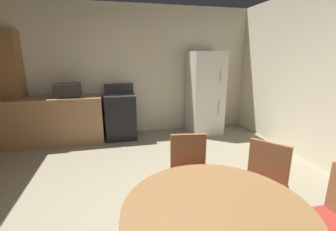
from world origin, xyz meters
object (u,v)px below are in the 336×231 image
object	(u,v)px
refrigerator	(205,93)
chair_east	(336,221)
microwave	(68,90)
chair_northeast	(263,182)
chair_north	(190,171)
oven_range	(121,116)
dining_table	(216,230)

from	to	relation	value
refrigerator	chair_east	distance (m)	3.56
refrigerator	chair_east	size ratio (longest dim) A/B	2.02
microwave	chair_northeast	xyz separation A→B (m)	(2.19, -2.98, -0.53)
chair_east	chair_north	size ratio (longest dim) A/B	1.00
refrigerator	chair_northeast	size ratio (longest dim) A/B	2.02
oven_range	chair_north	bearing A→B (deg)	-76.75
chair_northeast	refrigerator	bearing A→B (deg)	-138.65
oven_range	chair_east	world-z (taller)	oven_range
chair_northeast	chair_east	world-z (taller)	same
microwave	refrigerator	bearing A→B (deg)	-1.03
oven_range	microwave	distance (m)	1.11
oven_range	microwave	xyz separation A→B (m)	(-0.96, -0.00, 0.56)
refrigerator	chair_east	xyz separation A→B (m)	(-0.40, -3.52, -0.38)
oven_range	chair_north	xyz separation A→B (m)	(0.62, -2.62, 0.03)
microwave	chair_east	bearing A→B (deg)	-56.25
refrigerator	dining_table	bearing A→B (deg)	-110.96
chair_east	chair_north	world-z (taller)	same
chair_northeast	chair_east	distance (m)	0.61
refrigerator	microwave	bearing A→B (deg)	178.97
microwave	chair_northeast	bearing A→B (deg)	-53.72
microwave	chair_northeast	size ratio (longest dim) A/B	0.51
refrigerator	dining_table	xyz separation A→B (m)	(-1.34, -3.51, -0.28)
chair_northeast	oven_range	bearing A→B (deg)	-104.89
chair_northeast	chair_north	distance (m)	0.71
oven_range	refrigerator	distance (m)	1.87
oven_range	chair_north	size ratio (longest dim) A/B	1.26
refrigerator	microwave	xyz separation A→B (m)	(-2.78, 0.05, 0.15)
chair_north	chair_east	bearing A→B (deg)	48.98
refrigerator	microwave	world-z (taller)	refrigerator
microwave	chair_east	size ratio (longest dim) A/B	0.51
refrigerator	chair_east	world-z (taller)	refrigerator
oven_range	chair_east	xyz separation A→B (m)	(1.42, -3.57, 0.03)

